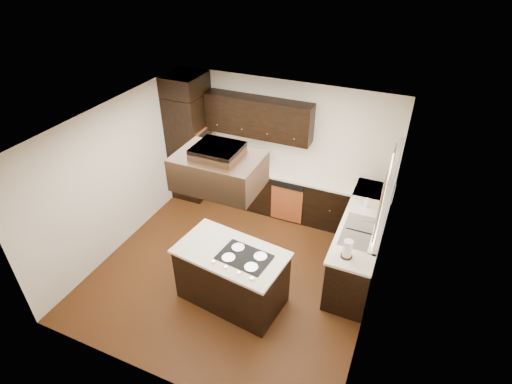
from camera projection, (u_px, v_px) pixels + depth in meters
floor at (236, 268)px, 6.54m from camera, size 4.20×4.20×0.02m
ceiling at (231, 126)px, 5.15m from camera, size 4.20×4.20×0.02m
wall_back at (283, 146)px, 7.46m from camera, size 4.20×0.02×2.50m
wall_front at (146, 311)px, 4.23m from camera, size 4.20×0.02×2.50m
wall_left at (118, 176)px, 6.54m from camera, size 0.02×4.20×2.50m
wall_right at (380, 243)px, 5.15m from camera, size 0.02×4.20×2.50m
oven_column at (191, 147)px, 7.84m from camera, size 0.65×0.75×2.12m
wall_oven_face at (206, 147)px, 7.69m from camera, size 0.05×0.62×0.78m
base_cabinets_back at (278, 190)px, 7.66m from camera, size 2.93×0.60×0.88m
base_cabinets_right at (361, 243)px, 6.39m from camera, size 0.60×2.40×0.88m
countertop_back at (278, 170)px, 7.39m from camera, size 2.93×0.63×0.04m
countertop_right at (364, 220)px, 6.14m from camera, size 0.63×2.40×0.04m
upper_cabinets at (258, 117)px, 7.16m from camera, size 2.00×0.34×0.72m
dishwasher_front at (287, 204)px, 7.36m from camera, size 0.60×0.05×0.72m
window_frame at (389, 195)px, 5.36m from camera, size 0.06×1.32×1.12m
window_pane at (391, 195)px, 5.35m from camera, size 0.00×1.20×1.00m
curtain_left at (380, 208)px, 5.03m from camera, size 0.02×0.34×0.90m
curtain_right at (389, 176)px, 5.68m from camera, size 0.02×0.34×0.90m
sink_rim at (361, 232)px, 5.85m from camera, size 0.52×0.84×0.01m
island at (232, 277)px, 5.77m from camera, size 1.57×0.99×0.88m
island_top at (231, 253)px, 5.51m from camera, size 1.63×1.05×0.04m
cooktop at (244, 257)px, 5.40m from camera, size 0.75×0.55×0.01m
range_hood at (219, 171)px, 4.89m from camera, size 1.05×0.72×0.42m
hood_duct at (218, 151)px, 4.74m from camera, size 0.55×0.50×0.13m
blender_base at (239, 160)px, 7.56m from camera, size 0.15×0.15×0.10m
blender_pitcher at (238, 152)px, 7.46m from camera, size 0.13×0.13×0.26m
spice_rack at (255, 158)px, 7.43m from camera, size 0.37×0.12×0.31m
mixing_bowl at (214, 156)px, 7.75m from camera, size 0.30×0.30×0.06m
soap_bottle at (367, 202)px, 6.34m from camera, size 0.10×0.10×0.17m
paper_towel at (348, 249)px, 5.34m from camera, size 0.13×0.13×0.28m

